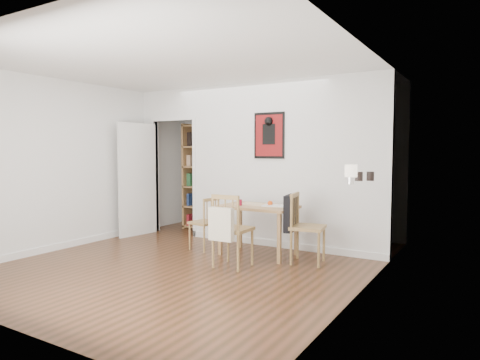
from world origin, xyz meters
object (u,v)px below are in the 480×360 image
Objects in this scene: chair_right at (306,227)px; ceramic_jar_a at (359,176)px; orange_fruit at (270,203)px; red_glass at (240,202)px; fireplace at (362,229)px; notebook at (275,206)px; chair_front at (232,230)px; dining_table at (258,211)px; mantel_lamp at (351,172)px; ceramic_jar_b at (370,176)px; chair_left at (204,223)px; bookshelf at (205,177)px.

ceramic_jar_a reaches higher than chair_right.
red_glass is at bearing -156.25° from orange_fruit.
ceramic_jar_a is at bearing -21.47° from chair_right.
chair_right is 0.98m from fireplace.
chair_front is at bearing -106.23° from notebook.
dining_table is 0.78m from chair_right.
chair_right reaches higher than red_glass.
chair_right is at bearing 135.66° from mantel_lamp.
dining_table is 1.77m from ceramic_jar_b.
fireplace is 6.00× the size of mantel_lamp.
notebook is at bearing 158.35° from fireplace.
ceramic_jar_a reaches higher than chair_front.
chair_left reaches higher than orange_fruit.
mantel_lamp is at bearing -5.02° from chair_front.
bookshelf is at bearing 145.84° from dining_table.
dining_table is 0.74m from chair_front.
red_glass reaches higher than orange_fruit.
ceramic_jar_b reaches higher than notebook.
chair_front is 13.07× the size of orange_fruit.
chair_right is at bearing 41.91° from chair_front.
chair_front is 1.78m from mantel_lamp.
notebook is 2.99× the size of ceramic_jar_a.
mantel_lamp reaches higher than ceramic_jar_a.
bookshelf reaches higher than ceramic_jar_b.
dining_table is 0.30m from red_glass.
bookshelf is 2.15m from red_glass.
orange_fruit is (0.40, 0.18, -0.01)m from red_glass.
notebook is (2.09, -1.21, -0.27)m from bookshelf.
ceramic_jar_b is at bearing 85.01° from fireplace.
chair_front is at bearing 174.98° from mantel_lamp.
ceramic_jar_b is (1.65, -0.26, 0.58)m from dining_table.
fireplace is at bearing -26.80° from bookshelf.
fireplace is (1.62, 0.22, 0.13)m from chair_front.
bookshelf is (-0.97, 1.37, 0.60)m from chair_left.
chair_left is 1.65m from chair_right.
mantel_lamp is at bearing -21.93° from red_glass.
fireplace is 14.29× the size of red_glass.
chair_right is at bearing -9.53° from orange_fruit.
chair_right is 0.66m from orange_fruit.
chair_left is 2.49× the size of notebook.
orange_fruit is 0.35× the size of mantel_lamp.
notebook is at bearing 167.64° from ceramic_jar_b.
red_glass is at bearing 172.64° from ceramic_jar_a.
ceramic_jar_b is at bearing -3.99° from red_glass.
mantel_lamp reaches higher than chair_front.
mantel_lamp is (-0.03, -0.36, 0.67)m from fireplace.
orange_fruit is (1.05, 0.16, 0.36)m from chair_left.
chair_front is at bearing -172.09° from fireplace.
chair_front reaches higher than chair_right.
orange_fruit is at bearing 170.47° from chair_right.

